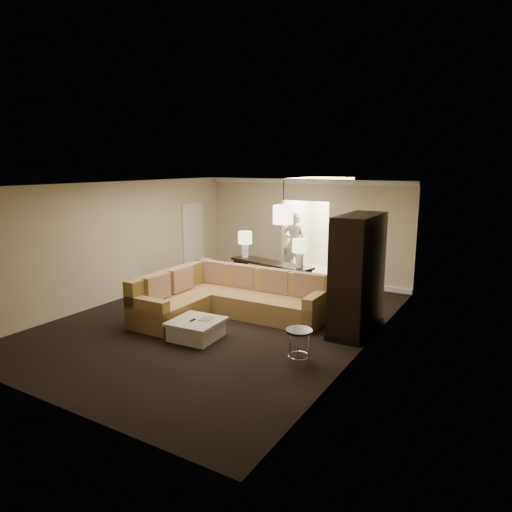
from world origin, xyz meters
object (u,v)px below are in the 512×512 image
Objects in this scene: coffee_table at (196,329)px; person at (294,240)px; console_table at (271,276)px; armoire at (357,276)px; drink_table at (299,339)px; sectional_sofa at (225,298)px.

person is at bearing 96.53° from coffee_table.
person is (-0.49, 2.30, 0.51)m from console_table.
coffee_table is at bearing -75.97° from console_table.
coffee_table is 5.51m from person.
coffee_table is 3.20m from armoire.
console_table reaches higher than coffee_table.
armoire reaches higher than console_table.
armoire reaches higher than person.
coffee_table is at bearing -178.49° from drink_table.
coffee_table is 2.09m from drink_table.
sectional_sofa is 2.82m from armoire.
sectional_sofa is 1.45× the size of console_table.
coffee_table is at bearing -79.78° from sectional_sofa.
console_table is 1.01× the size of armoire.
sectional_sofa is 4.13m from person.
coffee_table is at bearing -142.10° from armoire.
drink_table is (2.20, -3.05, -0.12)m from console_table.
drink_table is at bearing 1.51° from coffee_table.
person reaches higher than sectional_sofa.
armoire reaches higher than coffee_table.
armoire is at bearing 79.32° from drink_table.
console_table is at bearing 92.36° from coffee_table.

